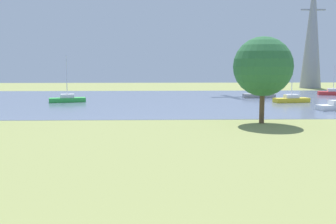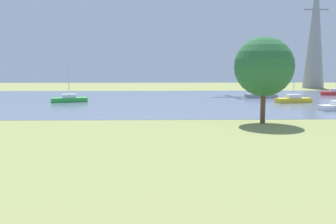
{
  "view_description": "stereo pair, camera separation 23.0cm",
  "coord_description": "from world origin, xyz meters",
  "px_view_note": "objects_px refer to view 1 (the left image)",
  "views": [
    {
      "loc": [
        0.88,
        -7.94,
        5.33
      ],
      "look_at": [
        1.79,
        19.4,
        2.03
      ],
      "focal_mm": 43.68,
      "sensor_mm": 36.0,
      "label": 1
    },
    {
      "loc": [
        1.11,
        -7.95,
        5.33
      ],
      "look_at": [
        1.79,
        19.4,
        2.03
      ],
      "focal_mm": 43.68,
      "sensor_mm": 36.0,
      "label": 2
    }
  ],
  "objects_px": {
    "electricity_pylon": "(312,30)",
    "sailboat_green": "(67,99)",
    "sailboat_yellow": "(291,99)",
    "sailboat_red": "(333,92)",
    "sailboat_gray": "(259,95)",
    "tree_east_near": "(263,67)"
  },
  "relations": [
    {
      "from": "sailboat_green",
      "to": "electricity_pylon",
      "type": "distance_m",
      "value": 55.7
    },
    {
      "from": "electricity_pylon",
      "to": "sailboat_gray",
      "type": "bearing_deg",
      "value": -125.3
    },
    {
      "from": "sailboat_green",
      "to": "electricity_pylon",
      "type": "relative_size",
      "value": 0.26
    },
    {
      "from": "electricity_pylon",
      "to": "sailboat_yellow",
      "type": "bearing_deg",
      "value": -114.87
    },
    {
      "from": "sailboat_gray",
      "to": "sailboat_red",
      "type": "height_order",
      "value": "sailboat_gray"
    },
    {
      "from": "sailboat_yellow",
      "to": "sailboat_gray",
      "type": "height_order",
      "value": "sailboat_gray"
    },
    {
      "from": "electricity_pylon",
      "to": "sailboat_green",
      "type": "bearing_deg",
      "value": -145.89
    },
    {
      "from": "sailboat_red",
      "to": "sailboat_green",
      "type": "relative_size",
      "value": 0.83
    },
    {
      "from": "sailboat_gray",
      "to": "sailboat_red",
      "type": "bearing_deg",
      "value": 19.46
    },
    {
      "from": "sailboat_yellow",
      "to": "electricity_pylon",
      "type": "bearing_deg",
      "value": 65.13
    },
    {
      "from": "sailboat_red",
      "to": "electricity_pylon",
      "type": "bearing_deg",
      "value": 79.55
    },
    {
      "from": "tree_east_near",
      "to": "electricity_pylon",
      "type": "bearing_deg",
      "value": 64.83
    },
    {
      "from": "sailboat_yellow",
      "to": "sailboat_green",
      "type": "height_order",
      "value": "sailboat_green"
    },
    {
      "from": "sailboat_yellow",
      "to": "tree_east_near",
      "type": "bearing_deg",
      "value": -115.68
    },
    {
      "from": "sailboat_yellow",
      "to": "sailboat_red",
      "type": "bearing_deg",
      "value": 47.86
    },
    {
      "from": "sailboat_yellow",
      "to": "sailboat_green",
      "type": "relative_size",
      "value": 0.95
    },
    {
      "from": "sailboat_gray",
      "to": "sailboat_green",
      "type": "relative_size",
      "value": 1.24
    },
    {
      "from": "tree_east_near",
      "to": "sailboat_gray",
      "type": "bearing_deg",
      "value": 76.07
    },
    {
      "from": "sailboat_red",
      "to": "electricity_pylon",
      "type": "xyz_separation_m",
      "value": [
        3.61,
        19.56,
        11.67
      ]
    },
    {
      "from": "sailboat_gray",
      "to": "sailboat_red",
      "type": "relative_size",
      "value": 1.5
    },
    {
      "from": "sailboat_yellow",
      "to": "tree_east_near",
      "type": "height_order",
      "value": "tree_east_near"
    },
    {
      "from": "sailboat_yellow",
      "to": "sailboat_gray",
      "type": "relative_size",
      "value": 0.77
    }
  ]
}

